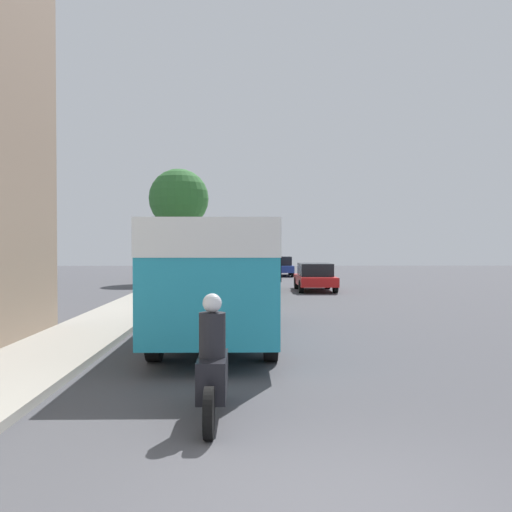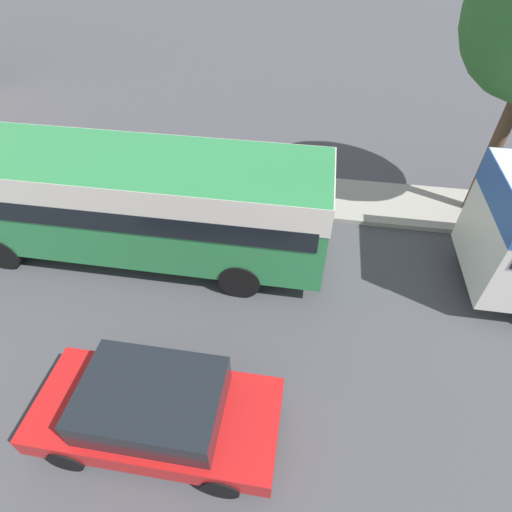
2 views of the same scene
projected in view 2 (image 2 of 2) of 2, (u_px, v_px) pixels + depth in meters
bus_following at (122, 193)px, 9.72m from camera, size 2.55×10.05×2.85m
car_far_curb at (156, 410)px, 6.91m from camera, size 1.92×4.29×1.43m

